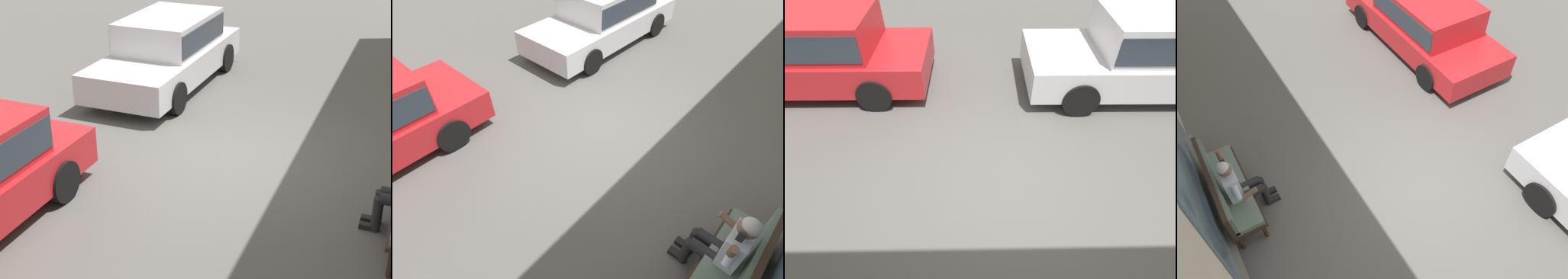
# 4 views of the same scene
# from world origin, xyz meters

# --- Properties ---
(ground_plane) EXTENTS (60.00, 60.00, 0.00)m
(ground_plane) POSITION_xyz_m (0.00, 0.00, 0.00)
(ground_plane) COLOR #565451
(bench) EXTENTS (1.83, 0.55, 0.97)m
(bench) POSITION_xyz_m (1.42, 2.90, 0.55)
(bench) COLOR #332319
(bench) RESTS_ON ground_plane
(person_on_phone) EXTENTS (0.73, 0.74, 1.31)m
(person_on_phone) POSITION_xyz_m (1.24, 2.68, 0.68)
(person_on_phone) COLOR black
(person_on_phone) RESTS_ON ground_plane
(parked_car_mid) EXTENTS (4.55, 1.82, 1.41)m
(parked_car_mid) POSITION_xyz_m (3.48, -2.57, 0.77)
(parked_car_mid) COLOR red
(parked_car_mid) RESTS_ON ground_plane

